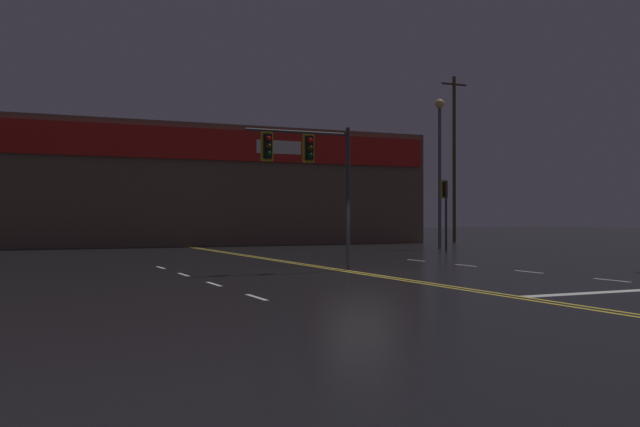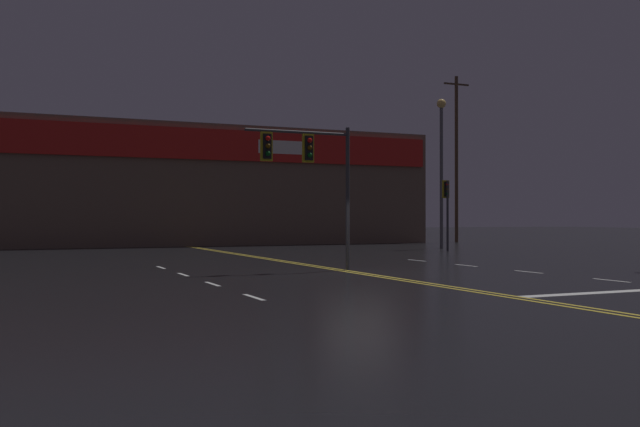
{
  "view_description": "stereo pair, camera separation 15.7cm",
  "coord_description": "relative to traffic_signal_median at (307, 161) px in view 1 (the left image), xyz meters",
  "views": [
    {
      "loc": [
        -10.86,
        -20.97,
        1.82
      ],
      "look_at": [
        0.0,
        3.3,
        2.0
      ],
      "focal_mm": 40.0,
      "sensor_mm": 36.0,
      "label": 1
    },
    {
      "loc": [
        -10.72,
        -21.04,
        1.82
      ],
      "look_at": [
        0.0,
        3.3,
        2.0
      ],
      "focal_mm": 40.0,
      "sensor_mm": 36.0,
      "label": 2
    }
  ],
  "objects": [
    {
      "name": "road_markings",
      "position": [
        2.43,
        -3.25,
        -3.81
      ],
      "size": [
        16.33,
        60.0,
        0.01
      ],
      "color": "gold",
      "rests_on": "ground"
    },
    {
      "name": "ground_plane",
      "position": [
        1.27,
        -1.59,
        -3.81
      ],
      "size": [
        200.0,
        200.0,
        0.0
      ],
      "primitive_type": "plane",
      "color": "black"
    },
    {
      "name": "traffic_signal_corner_northeast",
      "position": [
        12.88,
        10.65,
        -0.92
      ],
      "size": [
        0.42,
        0.36,
        3.93
      ],
      "color": "#38383D",
      "rests_on": "ground"
    },
    {
      "name": "building_backdrop",
      "position": [
        1.27,
        27.63,
        0.22
      ],
      "size": [
        35.64,
        10.23,
        8.03
      ],
      "color": "brown",
      "rests_on": "ground"
    },
    {
      "name": "utility_pole_row",
      "position": [
        2.09,
        22.7,
        2.46
      ],
      "size": [
        43.38,
        0.26,
        12.63
      ],
      "color": "#4C3828",
      "rests_on": "ground"
    },
    {
      "name": "traffic_signal_median",
      "position": [
        0.0,
        0.0,
        0.0
      ],
      "size": [
        3.87,
        0.36,
        5.03
      ],
      "color": "#38383D",
      "rests_on": "ground"
    },
    {
      "name": "streetlight_near_right",
      "position": [
        14.52,
        13.62,
        1.98
      ],
      "size": [
        0.56,
        0.56,
        9.02
      ],
      "color": "#59595E",
      "rests_on": "ground"
    }
  ]
}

